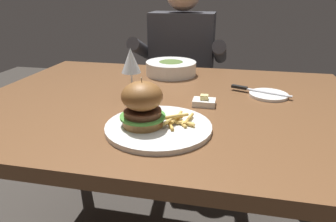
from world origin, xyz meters
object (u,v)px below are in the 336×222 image
Objects in this scene: soup_bowl at (171,68)px; diner_person at (181,84)px; main_plate at (159,127)px; wine_glass at (131,62)px; butter_dish at (204,102)px; table_knife at (255,90)px; bread_plate at (269,95)px; burger_sandwich at (142,104)px.

diner_person is (-0.02, 0.43, -0.21)m from soup_bowl.
main_plate is 1.30× the size of soup_bowl.
wine_glass is 2.37× the size of butter_dish.
bread_plate is at bearing -21.15° from table_knife.
soup_bowl reaches higher than table_knife.
bread_plate is 0.12× the size of diner_person.
table_knife is 0.41m from soup_bowl.
butter_dish is 0.33× the size of soup_bowl.
burger_sandwich is 0.58m from soup_bowl.
burger_sandwich reaches higher than table_knife.
bread_plate is 0.46m from soup_bowl.
burger_sandwich is at bearing -86.19° from soup_bowl.
main_plate is 1.03m from diner_person.
main_plate is at bearing -116.03° from butter_dish.
burger_sandwich is 0.28m from wine_glass.
table_knife is at bearing 16.33° from wine_glass.
butter_dish reaches higher than main_plate.
bread_plate is 0.26m from butter_dish.
burger_sandwich is 0.27m from butter_dish.
diner_person is at bearing 120.58° from table_knife.
table_knife is 0.94× the size of soup_bowl.
main_plate is 0.48m from bread_plate.
butter_dish is (0.26, -0.03, -0.11)m from wine_glass.
table_knife is (0.43, 0.13, -0.11)m from wine_glass.
wine_glass reaches higher than bread_plate.
diner_person reaches higher than main_plate.
butter_dish is at bearing -147.49° from bread_plate.
wine_glass is at bearing 122.32° from main_plate.
diner_person is at bearing 92.81° from soup_bowl.
wine_glass is 0.82× the size of table_knife.
burger_sandwich is at bearing -123.33° from butter_dish.
burger_sandwich is at bearing -135.30° from bread_plate.
bread_plate is 0.80m from diner_person.
butter_dish reaches higher than bread_plate.
wine_glass is (-0.11, 0.25, 0.05)m from burger_sandwich.
diner_person is at bearing 95.75° from main_plate.
diner_person is at bearing 86.02° from wine_glass.
burger_sandwich is 0.97× the size of bread_plate.
bread_plate is at bearing 12.69° from wine_glass.
wine_glass reaches higher than soup_bowl.
burger_sandwich is 0.11× the size of diner_person.
burger_sandwich reaches higher than soup_bowl.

